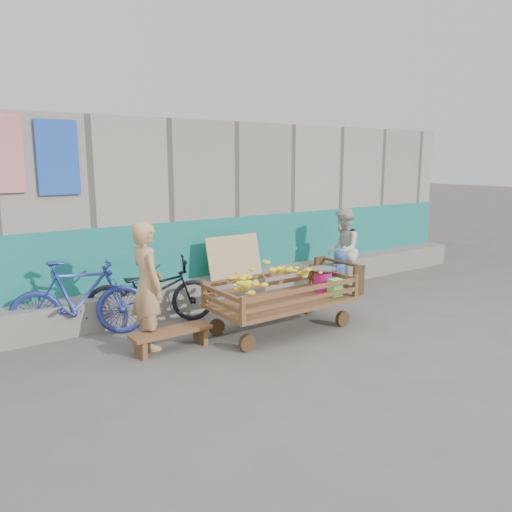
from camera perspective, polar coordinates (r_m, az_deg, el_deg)
ground at (r=6.58m, az=6.08°, el=-10.23°), size 80.00×80.00×0.00m
building_wall at (r=9.59m, az=-10.07°, el=5.37°), size 12.00×3.50×3.00m
banana_cart at (r=6.93m, az=2.71°, el=-3.58°), size 2.20×1.01×0.94m
bench at (r=6.48m, az=-9.65°, el=-8.89°), size 1.04×0.31×0.26m
vendor_man at (r=6.43m, az=-12.31°, el=-3.31°), size 0.40×0.60×1.63m
woman at (r=9.20m, az=9.88°, el=0.67°), size 0.93×0.92×1.51m
child at (r=8.75m, az=9.51°, el=-2.06°), size 0.49×0.44×0.85m
bicycle_dark at (r=7.45m, az=-11.92°, el=-3.99°), size 1.94×1.26×0.97m
bicycle_blue at (r=7.10m, az=-19.53°, el=-4.67°), size 1.85×1.07×1.07m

